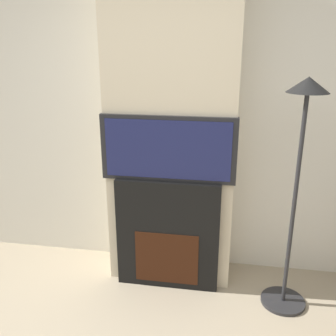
{
  "coord_description": "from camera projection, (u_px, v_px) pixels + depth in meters",
  "views": [
    {
      "loc": [
        0.43,
        -0.99,
        1.91
      ],
      "look_at": [
        0.0,
        1.62,
        1.01
      ],
      "focal_mm": 40.0,
      "sensor_mm": 36.0,
      "label": 1
    }
  ],
  "objects": [
    {
      "name": "wall_back",
      "position": [
        176.0,
        113.0,
        3.07
      ],
      "size": [
        6.0,
        0.06,
        2.7
      ],
      "color": "silver",
      "rests_on": "ground_plane"
    },
    {
      "name": "fireplace",
      "position": [
        168.0,
        234.0,
        2.98
      ],
      "size": [
        0.81,
        0.15,
        0.91
      ],
      "color": "black",
      "rests_on": "ground_plane"
    },
    {
      "name": "floor_lamp",
      "position": [
        299.0,
        159.0,
        2.51
      ],
      "size": [
        0.33,
        0.33,
        1.7
      ],
      "color": "#262628",
      "rests_on": "ground_plane"
    },
    {
      "name": "chimney_breast",
      "position": [
        172.0,
        118.0,
        2.87
      ],
      "size": [
        0.99,
        0.38,
        2.7
      ],
      "color": "beige",
      "rests_on": "ground_plane"
    },
    {
      "name": "television",
      "position": [
        168.0,
        149.0,
        2.75
      ],
      "size": [
        1.01,
        0.07,
        0.5
      ],
      "color": "black",
      "rests_on": "fireplace"
    }
  ]
}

